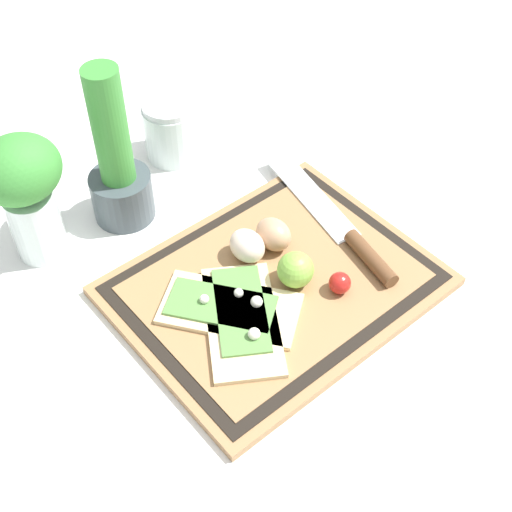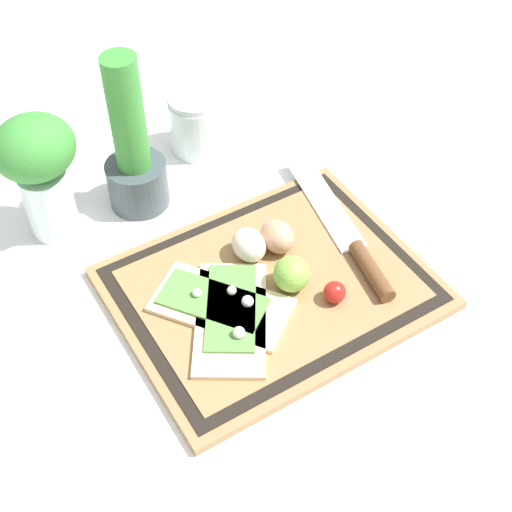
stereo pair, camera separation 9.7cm
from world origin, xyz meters
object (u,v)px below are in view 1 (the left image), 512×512
(herb_pot, at_px, (118,169))
(cherry_tomato_red, at_px, (340,283))
(pizza_slice_near, at_px, (242,318))
(egg_brown, at_px, (273,234))
(pizza_slice_far, at_px, (229,308))
(egg_pink, at_px, (248,245))
(lime, at_px, (295,270))
(sauce_jar, at_px, (172,133))
(knife, at_px, (348,235))
(herb_glass, at_px, (25,189))

(herb_pot, bearing_deg, cherry_tomato_red, -68.20)
(pizza_slice_near, bearing_deg, egg_brown, 32.41)
(pizza_slice_far, height_order, egg_brown, egg_brown)
(egg_pink, bearing_deg, pizza_slice_far, -144.05)
(pizza_slice_near, xyz_separation_m, pizza_slice_far, (-0.00, 0.02, 0.00))
(lime, bearing_deg, pizza_slice_near, -177.23)
(lime, xyz_separation_m, sauce_jar, (0.04, 0.34, 0.00))
(herb_pot, height_order, sauce_jar, herb_pot)
(knife, relative_size, egg_brown, 5.69)
(egg_brown, height_order, herb_pot, herb_pot)
(egg_brown, bearing_deg, pizza_slice_near, -147.59)
(egg_pink, bearing_deg, egg_brown, -9.45)
(knife, bearing_deg, herb_pot, 128.21)
(sauce_jar, bearing_deg, knife, -78.28)
(pizza_slice_far, bearing_deg, herb_pot, 88.98)
(egg_brown, height_order, egg_pink, same)
(herb_glass, bearing_deg, egg_brown, -41.25)
(egg_brown, distance_m, lime, 0.07)
(sauce_jar, bearing_deg, egg_pink, -103.02)
(egg_pink, relative_size, herb_glass, 0.28)
(knife, xyz_separation_m, herb_glass, (-0.34, 0.28, 0.09))
(pizza_slice_far, bearing_deg, egg_brown, 23.32)
(pizza_slice_far, height_order, herb_pot, herb_pot)
(pizza_slice_far, height_order, knife, pizza_slice_far)
(egg_brown, bearing_deg, herb_pot, 119.68)
(pizza_slice_near, height_order, herb_glass, herb_glass)
(knife, height_order, egg_brown, egg_brown)
(lime, xyz_separation_m, herb_pot, (-0.09, 0.28, 0.05))
(pizza_slice_far, relative_size, egg_brown, 3.57)
(egg_pink, xyz_separation_m, lime, (0.02, -0.08, 0.00))
(lime, height_order, cherry_tomato_red, lime)
(egg_brown, bearing_deg, knife, -32.86)
(knife, bearing_deg, herb_glass, 140.81)
(pizza_slice_near, height_order, herb_pot, herb_pot)
(pizza_slice_far, height_order, lime, lime)
(lime, bearing_deg, pizza_slice_far, 169.58)
(sauce_jar, bearing_deg, herb_pot, -153.68)
(lime, bearing_deg, egg_brown, 72.24)
(pizza_slice_near, relative_size, sauce_jar, 2.02)
(knife, xyz_separation_m, sauce_jar, (-0.07, 0.33, 0.02))
(knife, relative_size, sauce_jar, 3.14)
(sauce_jar, bearing_deg, pizza_slice_far, -113.71)
(pizza_slice_near, relative_size, cherry_tomato_red, 6.81)
(sauce_jar, bearing_deg, cherry_tomato_red, -91.29)
(cherry_tomato_red, bearing_deg, herb_pot, 111.80)
(herb_glass, bearing_deg, pizza_slice_far, -64.89)
(herb_pot, bearing_deg, egg_brown, -60.32)
(knife, xyz_separation_m, cherry_tomato_red, (-0.08, -0.06, 0.01))
(pizza_slice_far, distance_m, herb_glass, 0.31)
(pizza_slice_near, distance_m, sauce_jar, 0.38)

